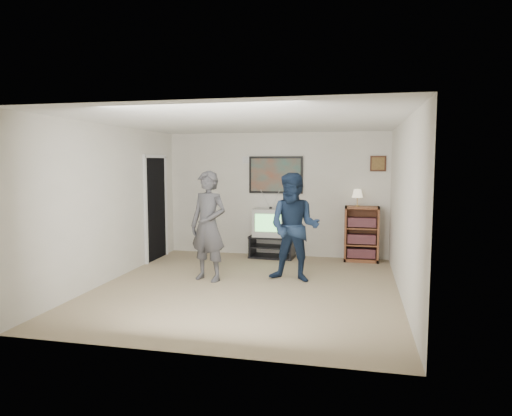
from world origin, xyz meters
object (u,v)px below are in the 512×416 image
at_px(crt_television, 271,222).
at_px(person_short, 294,227).
at_px(bookshelf, 362,234).
at_px(person_tall, 208,226).
at_px(media_stand, 272,247).

bearing_deg(crt_television, person_short, -67.51).
xyz_separation_m(bookshelf, person_tall, (-2.43, -2.00, 0.35)).
distance_m(bookshelf, person_tall, 3.16).
bearing_deg(bookshelf, person_short, -121.66).
relative_size(media_stand, bookshelf, 0.85).
height_order(crt_television, person_short, person_short).
relative_size(crt_television, bookshelf, 0.61).
relative_size(media_stand, person_short, 0.52).
xyz_separation_m(crt_television, person_tall, (-0.65, -1.95, 0.17)).
relative_size(person_tall, person_short, 1.02).
height_order(person_tall, person_short, person_tall).
bearing_deg(media_stand, bookshelf, 4.75).
relative_size(media_stand, crt_television, 1.40).
bearing_deg(crt_television, person_tall, -108.61).
xyz_separation_m(crt_television, bookshelf, (1.78, 0.05, -0.18)).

